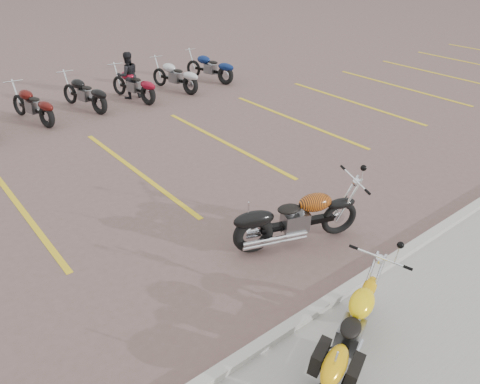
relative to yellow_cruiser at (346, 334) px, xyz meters
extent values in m
plane|color=brown|center=(0.49, 2.83, -0.45)|extent=(100.00, 100.00, 0.00)
cube|color=#ADAAA3|center=(0.49, 0.83, -0.39)|extent=(60.00, 0.18, 0.12)
torus|color=black|center=(0.77, 0.32, -0.13)|extent=(0.64, 0.35, 0.65)
torus|color=black|center=(-0.66, -0.28, -0.13)|extent=(0.70, 0.42, 0.69)
cube|color=black|center=(0.06, 0.02, -0.07)|extent=(1.24, 0.61, 0.10)
cube|color=slate|center=(0.01, 0.00, -0.01)|extent=(0.50, 0.44, 0.34)
ellipsoid|color=yellow|center=(0.31, 0.13, 0.28)|extent=(0.66, 0.52, 0.30)
ellipsoid|color=black|center=(-0.11, -0.05, 0.25)|extent=(0.46, 0.39, 0.12)
torus|color=black|center=(2.21, 2.03, -0.10)|extent=(0.71, 0.36, 0.71)
torus|color=black|center=(0.62, 2.62, -0.10)|extent=(0.78, 0.44, 0.76)
cube|color=black|center=(1.41, 2.33, -0.04)|extent=(1.39, 0.62, 0.11)
cube|color=slate|center=(1.36, 2.34, 0.03)|extent=(0.55, 0.47, 0.37)
ellipsoid|color=black|center=(1.70, 2.22, 0.36)|extent=(0.72, 0.55, 0.33)
ellipsoid|color=black|center=(1.23, 2.39, 0.32)|extent=(0.50, 0.42, 0.13)
imported|color=black|center=(3.00, 11.94, 0.32)|extent=(0.85, 0.72, 1.55)
camera|label=1|loc=(-3.85, -2.57, 4.66)|focal=35.00mm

